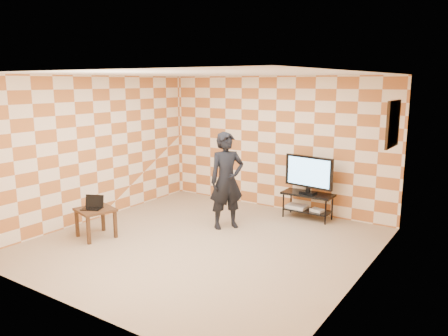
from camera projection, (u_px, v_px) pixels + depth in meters
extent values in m
plane|color=#9E886B|center=(204.00, 243.00, 7.11)|extent=(5.00, 5.00, 0.00)
cube|color=#F5E0BF|center=(275.00, 143.00, 8.89)|extent=(5.00, 0.02, 2.70)
cube|color=#F5E0BF|center=(69.00, 196.00, 4.80)|extent=(5.00, 0.02, 2.70)
cube|color=#F5E0BF|center=(96.00, 148.00, 8.20)|extent=(0.02, 5.00, 2.70)
cube|color=#F5E0BF|center=(363.00, 181.00, 5.49)|extent=(0.02, 5.00, 2.70)
cube|color=white|center=(202.00, 74.00, 6.58)|extent=(5.00, 5.00, 0.02)
cube|color=black|center=(393.00, 124.00, 6.66)|extent=(0.04, 0.72, 0.72)
cube|color=black|center=(393.00, 124.00, 6.66)|extent=(0.04, 0.03, 0.68)
cube|color=black|center=(393.00, 124.00, 6.66)|extent=(0.04, 0.68, 0.03)
cube|color=black|center=(308.00, 194.00, 8.31)|extent=(0.97, 0.44, 0.04)
cube|color=black|center=(307.00, 210.00, 8.37)|extent=(0.87, 0.39, 0.03)
cylinder|color=black|center=(283.00, 204.00, 8.44)|extent=(0.03, 0.03, 0.50)
cylinder|color=black|center=(291.00, 200.00, 8.73)|extent=(0.03, 0.03, 0.50)
cylinder|color=black|center=(326.00, 212.00, 7.98)|extent=(0.03, 0.03, 0.50)
cylinder|color=black|center=(332.00, 207.00, 8.27)|extent=(0.03, 0.03, 0.50)
cube|color=black|center=(308.00, 192.00, 8.30)|extent=(0.31, 0.22, 0.03)
cube|color=black|center=(308.00, 189.00, 8.29)|extent=(0.08, 0.06, 0.08)
cube|color=black|center=(309.00, 172.00, 8.23)|extent=(0.98, 0.20, 0.60)
cube|color=#73BCF6|center=(308.00, 172.00, 8.19)|extent=(0.87, 0.13, 0.52)
cube|color=silver|center=(297.00, 207.00, 8.46)|extent=(0.39, 0.29, 0.06)
cube|color=silver|center=(317.00, 210.00, 8.24)|extent=(0.26, 0.21, 0.05)
cube|color=#372012|center=(95.00, 210.00, 7.29)|extent=(0.69, 0.69, 0.04)
cube|color=#372012|center=(77.00, 224.00, 7.37)|extent=(0.06, 0.06, 0.46)
cube|color=#372012|center=(103.00, 218.00, 7.67)|extent=(0.06, 0.06, 0.46)
cube|color=#372012|center=(89.00, 231.00, 7.02)|extent=(0.06, 0.06, 0.46)
cube|color=#372012|center=(115.00, 225.00, 7.32)|extent=(0.06, 0.06, 0.46)
cube|color=black|center=(92.00, 208.00, 7.26)|extent=(0.38, 0.34, 0.02)
cube|color=black|center=(95.00, 201.00, 7.35)|extent=(0.31, 0.18, 0.20)
imported|color=black|center=(227.00, 181.00, 7.72)|extent=(0.71, 0.75, 1.73)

